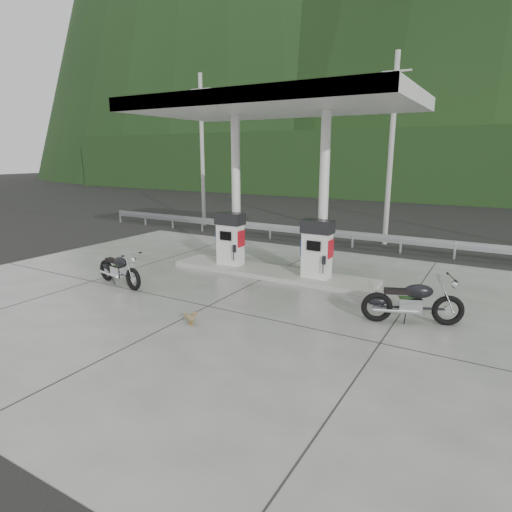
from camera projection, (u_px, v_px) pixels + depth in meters
The scene contains 17 objects.
ground at pixel (229, 296), 12.08m from camera, with size 160.00×160.00×0.00m, color black.
forecourt_apron at pixel (229, 296), 12.07m from camera, with size 18.00×14.00×0.02m, color slate.
pump_island at pixel (271, 272), 14.16m from camera, with size 7.00×1.40×0.15m, color gray.
gas_pump_left at pixel (230, 239), 14.71m from camera, with size 0.95×0.55×1.80m, color white, non-canonical shape.
gas_pump_right at pixel (317, 249), 13.15m from camera, with size 0.95×0.55×1.80m, color white, non-canonical shape.
canopy_column_left at pixel (236, 191), 14.68m from camera, with size 0.30×0.30×5.00m, color white.
canopy_column_right at pixel (324, 196), 13.11m from camera, with size 0.30×0.30×5.00m, color white.
canopy_roof at pixel (272, 105), 12.93m from camera, with size 8.50×5.00×0.40m, color white.
guardrail at pixel (331, 229), 18.64m from camera, with size 26.00×0.16×1.42m, color #AAAEB3, non-canonical shape.
road at pixel (354, 233), 21.75m from camera, with size 60.00×7.00×0.01m, color black.
utility_pole_a at pixel (202, 152), 23.04m from camera, with size 0.22×0.22×8.00m, color #989892.
utility_pole_b at pixel (391, 152), 18.16m from camera, with size 0.22×0.22×8.00m, color #989892.
tree_band at pixel (423, 165), 36.60m from camera, with size 80.00×6.00×6.00m, color black.
forested_hills at pixel (457, 181), 62.52m from camera, with size 100.00×40.00×140.00m, color black, non-canonical shape.
motorcycle_left at pixel (119, 270), 12.94m from camera, with size 2.03×0.64×0.96m, color black, non-canonical shape.
motorcycle_right at pixel (413, 302), 10.00m from camera, with size 2.18×0.69×1.03m, color black, non-canonical shape.
duck at pixel (190, 318), 10.02m from camera, with size 0.43×0.12×0.31m, color brown, non-canonical shape.
Camera 1 is at (6.43, -9.54, 3.92)m, focal length 30.00 mm.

